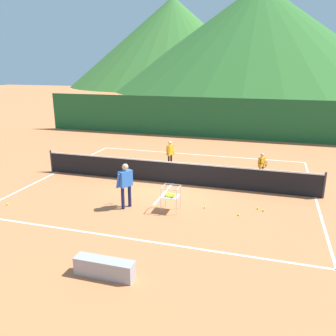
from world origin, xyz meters
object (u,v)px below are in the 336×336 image
at_px(courtside_bench, 104,268).
at_px(ball_cart, 170,195).
at_px(student_0, 170,152).
at_px(tennis_ball_1, 258,208).
at_px(tennis_ball_5, 263,210).
at_px(student_1, 262,164).
at_px(tennis_ball_3, 239,215).
at_px(tennis_ball_0, 7,204).
at_px(tennis_ball_2, 121,185).
at_px(tennis_net, 173,172).
at_px(instructor, 126,182).
at_px(tennis_ball_4, 205,207).

bearing_deg(courtside_bench, ball_cart, 84.17).
xyz_separation_m(student_0, courtside_bench, (1.08, -9.33, -0.58)).
relative_size(tennis_ball_1, tennis_ball_5, 1.00).
xyz_separation_m(student_1, ball_cart, (-2.91, -4.51, -0.14)).
relative_size(tennis_ball_3, courtside_bench, 0.05).
xyz_separation_m(tennis_ball_0, courtside_bench, (5.45, -3.00, 0.20)).
bearing_deg(student_0, tennis_ball_2, -111.94).
relative_size(tennis_net, instructor, 7.38).
relative_size(tennis_ball_2, tennis_ball_4, 1.00).
bearing_deg(tennis_ball_5, student_1, 93.81).
xyz_separation_m(instructor, courtside_bench, (1.17, -4.05, -0.76)).
xyz_separation_m(instructor, tennis_ball_5, (4.75, 1.07, -0.95)).
relative_size(tennis_net, student_1, 10.16).
height_order(ball_cart, tennis_ball_1, ball_cart).
xyz_separation_m(tennis_ball_0, tennis_ball_4, (7.00, 1.79, 0.00)).
bearing_deg(tennis_ball_4, tennis_ball_5, 9.25).
distance_m(student_0, tennis_ball_3, 6.23).
bearing_deg(ball_cart, tennis_ball_1, 18.96).
bearing_deg(student_0, tennis_ball_0, -124.60).
relative_size(ball_cart, courtside_bench, 0.60).
xyz_separation_m(instructor, tennis_ball_3, (3.95, 0.45, -0.95)).
bearing_deg(tennis_ball_4, student_0, 120.15).
distance_m(tennis_ball_2, courtside_bench, 6.61).
height_order(tennis_ball_0, tennis_ball_2, same).
height_order(tennis_ball_3, tennis_ball_5, same).
height_order(ball_cart, tennis_ball_2, ball_cart).
bearing_deg(student_1, ball_cart, -122.81).
bearing_deg(tennis_ball_4, tennis_ball_0, -165.63).
height_order(tennis_ball_3, courtside_bench, courtside_bench).
bearing_deg(student_1, student_0, 172.43).
bearing_deg(tennis_ball_4, tennis_ball_2, 160.56).
bearing_deg(instructor, tennis_ball_3, 6.54).
distance_m(instructor, courtside_bench, 4.29).
height_order(tennis_ball_1, tennis_ball_5, same).
bearing_deg(student_1, tennis_net, -155.17).
xyz_separation_m(tennis_ball_1, tennis_ball_5, (0.20, -0.12, 0.00)).
bearing_deg(tennis_ball_0, tennis_ball_4, 14.37).
bearing_deg(tennis_ball_5, tennis_ball_1, 148.30).
bearing_deg(tennis_ball_1, student_1, 90.73).
relative_size(tennis_net, tennis_ball_2, 178.56).
height_order(student_1, tennis_ball_1, student_1).
bearing_deg(tennis_ball_0, tennis_ball_3, 10.38).
bearing_deg(tennis_net, tennis_ball_3, -39.61).
relative_size(student_0, tennis_ball_4, 19.85).
height_order(ball_cart, courtside_bench, ball_cart).
distance_m(tennis_ball_2, tennis_ball_5, 6.03).
xyz_separation_m(instructor, tennis_ball_0, (-4.28, -1.06, -0.95)).
distance_m(student_1, tennis_ball_3, 4.33).
xyz_separation_m(tennis_net, instructor, (-0.87, -3.00, 0.49)).
relative_size(tennis_ball_2, tennis_ball_3, 1.00).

